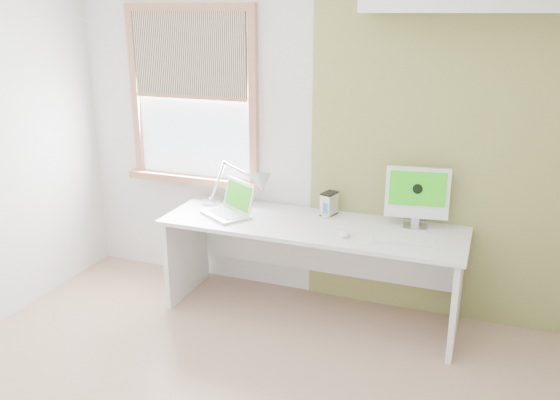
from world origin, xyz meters
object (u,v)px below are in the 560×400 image
at_px(desk_lamp, 251,185).
at_px(external_drive, 329,204).
at_px(desk, 314,246).
at_px(laptop, 231,207).
at_px(imac, 417,194).

distance_m(desk_lamp, external_drive, 0.62).
distance_m(desk, desk_lamp, 0.68).
relative_size(laptop, imac, 1.00).
xyz_separation_m(external_drive, imac, (0.65, -0.02, 0.16)).
distance_m(laptop, imac, 1.37).
height_order(desk, external_drive, external_drive).
xyz_separation_m(laptop, external_drive, (0.70, 0.25, 0.03)).
bearing_deg(desk_lamp, laptop, -115.63).
xyz_separation_m(desk_lamp, laptop, (-0.09, -0.19, -0.13)).
bearing_deg(laptop, desk_lamp, 64.37).
relative_size(external_drive, imac, 0.40).
distance_m(external_drive, imac, 0.66).
bearing_deg(external_drive, laptop, -160.12).
bearing_deg(external_drive, imac, -2.09).
height_order(laptop, external_drive, laptop).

